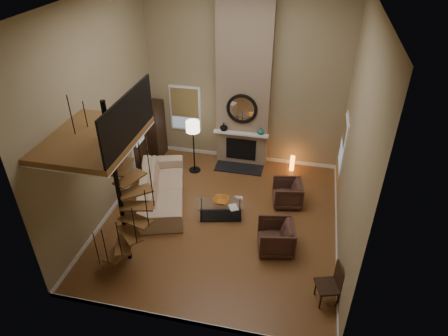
% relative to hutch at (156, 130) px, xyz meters
% --- Properties ---
extents(ground, '(6.00, 6.50, 0.01)m').
position_rel_hutch_xyz_m(ground, '(2.79, -2.76, -0.95)').
color(ground, brown).
rests_on(ground, ground).
extents(back_wall, '(6.00, 0.02, 5.50)m').
position_rel_hutch_xyz_m(back_wall, '(2.79, 0.49, 1.80)').
color(back_wall, '#9B8A64').
rests_on(back_wall, ground).
extents(front_wall, '(6.00, 0.02, 5.50)m').
position_rel_hutch_xyz_m(front_wall, '(2.79, -6.01, 1.80)').
color(front_wall, '#9B8A64').
rests_on(front_wall, ground).
extents(left_wall, '(0.02, 6.50, 5.50)m').
position_rel_hutch_xyz_m(left_wall, '(-0.21, -2.76, 1.80)').
color(left_wall, '#9B8A64').
rests_on(left_wall, ground).
extents(right_wall, '(0.02, 6.50, 5.50)m').
position_rel_hutch_xyz_m(right_wall, '(5.79, -2.76, 1.80)').
color(right_wall, '#9B8A64').
rests_on(right_wall, ground).
extents(ceiling, '(6.00, 6.50, 0.01)m').
position_rel_hutch_xyz_m(ceiling, '(2.79, -2.76, 4.54)').
color(ceiling, silver).
rests_on(ceiling, back_wall).
extents(baseboard_back, '(6.00, 0.02, 0.12)m').
position_rel_hutch_xyz_m(baseboard_back, '(2.79, 0.48, -0.89)').
color(baseboard_back, white).
rests_on(baseboard_back, ground).
extents(baseboard_front, '(6.00, 0.02, 0.12)m').
position_rel_hutch_xyz_m(baseboard_front, '(2.79, -6.00, -0.89)').
color(baseboard_front, white).
rests_on(baseboard_front, ground).
extents(baseboard_left, '(0.02, 6.50, 0.12)m').
position_rel_hutch_xyz_m(baseboard_left, '(-0.20, -2.76, -0.89)').
color(baseboard_left, white).
rests_on(baseboard_left, ground).
extents(baseboard_right, '(0.02, 6.50, 0.12)m').
position_rel_hutch_xyz_m(baseboard_right, '(5.78, -2.76, -0.89)').
color(baseboard_right, white).
rests_on(baseboard_right, ground).
extents(chimney_breast, '(1.60, 0.38, 5.50)m').
position_rel_hutch_xyz_m(chimney_breast, '(2.79, 0.30, 1.80)').
color(chimney_breast, '#887058').
rests_on(chimney_breast, ground).
extents(hearth, '(1.50, 0.60, 0.04)m').
position_rel_hutch_xyz_m(hearth, '(2.79, -0.19, -0.93)').
color(hearth, black).
rests_on(hearth, ground).
extents(firebox, '(0.95, 0.02, 0.72)m').
position_rel_hutch_xyz_m(firebox, '(2.79, 0.10, -0.40)').
color(firebox, black).
rests_on(firebox, chimney_breast).
extents(mantel, '(1.70, 0.18, 0.06)m').
position_rel_hutch_xyz_m(mantel, '(2.79, 0.02, 0.20)').
color(mantel, white).
rests_on(mantel, chimney_breast).
extents(mirror_frame, '(0.94, 0.10, 0.94)m').
position_rel_hutch_xyz_m(mirror_frame, '(2.79, 0.08, 1.00)').
color(mirror_frame, black).
rests_on(mirror_frame, chimney_breast).
extents(mirror_disc, '(0.80, 0.01, 0.80)m').
position_rel_hutch_xyz_m(mirror_disc, '(2.79, 0.09, 1.00)').
color(mirror_disc, white).
rests_on(mirror_disc, chimney_breast).
extents(vase_left, '(0.24, 0.24, 0.25)m').
position_rel_hutch_xyz_m(vase_left, '(2.24, 0.06, 0.35)').
color(vase_left, black).
rests_on(vase_left, mantel).
extents(vase_right, '(0.20, 0.20, 0.21)m').
position_rel_hutch_xyz_m(vase_right, '(3.39, 0.06, 0.33)').
color(vase_right, '#1C625C').
rests_on(vase_right, mantel).
extents(window_back, '(1.02, 0.06, 1.52)m').
position_rel_hutch_xyz_m(window_back, '(0.89, 0.46, 0.67)').
color(window_back, white).
rests_on(window_back, back_wall).
extents(window_right, '(0.06, 1.02, 1.52)m').
position_rel_hutch_xyz_m(window_right, '(5.76, -0.76, 0.68)').
color(window_right, white).
rests_on(window_right, right_wall).
extents(entry_door, '(0.10, 1.05, 2.16)m').
position_rel_hutch_xyz_m(entry_door, '(-0.17, -0.96, 0.10)').
color(entry_door, white).
rests_on(entry_door, ground).
extents(loft, '(1.70, 2.20, 1.09)m').
position_rel_hutch_xyz_m(loft, '(0.74, -4.56, 2.29)').
color(loft, brown).
rests_on(loft, left_wall).
extents(spiral_stair, '(1.47, 1.47, 4.06)m').
position_rel_hutch_xyz_m(spiral_stair, '(1.00, -4.56, 0.83)').
color(spiral_stair, black).
rests_on(spiral_stair, ground).
extents(hutch, '(0.39, 0.83, 1.85)m').
position_rel_hutch_xyz_m(hutch, '(0.00, 0.00, 0.00)').
color(hutch, black).
rests_on(hutch, ground).
extents(sofa, '(1.99, 3.18, 0.87)m').
position_rel_hutch_xyz_m(sofa, '(0.96, -2.23, -0.55)').
color(sofa, tan).
rests_on(sofa, ground).
extents(armchair_near, '(0.92, 0.90, 0.72)m').
position_rel_hutch_xyz_m(armchair_near, '(4.50, -1.65, -0.60)').
color(armchair_near, '#462A20').
rests_on(armchair_near, ground).
extents(armchair_far, '(1.00, 0.98, 0.78)m').
position_rel_hutch_xyz_m(armchair_far, '(4.39, -3.49, -0.60)').
color(armchair_far, '#462A20').
rests_on(armchair_far, ground).
extents(coffee_table, '(1.30, 0.86, 0.45)m').
position_rel_hutch_xyz_m(coffee_table, '(2.75, -2.60, -0.67)').
color(coffee_table, silver).
rests_on(coffee_table, ground).
extents(bowl, '(0.42, 0.42, 0.10)m').
position_rel_hutch_xyz_m(bowl, '(2.75, -2.55, -0.45)').
color(bowl, '#C87223').
rests_on(bowl, coffee_table).
extents(book, '(0.32, 0.36, 0.03)m').
position_rel_hutch_xyz_m(book, '(3.10, -2.75, -0.49)').
color(book, gray).
rests_on(book, coffee_table).
extents(floor_lamp, '(0.41, 0.41, 1.71)m').
position_rel_hutch_xyz_m(floor_lamp, '(1.44, -0.60, 0.46)').
color(floor_lamp, black).
rests_on(floor_lamp, ground).
extents(accent_lamp, '(0.14, 0.14, 0.50)m').
position_rel_hutch_xyz_m(accent_lamp, '(4.43, 0.11, -0.70)').
color(accent_lamp, orange).
rests_on(accent_lamp, ground).
extents(side_chair, '(0.59, 0.59, 0.99)m').
position_rel_hutch_xyz_m(side_chair, '(5.62, -4.80, -0.42)').
color(side_chair, black).
rests_on(side_chair, ground).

